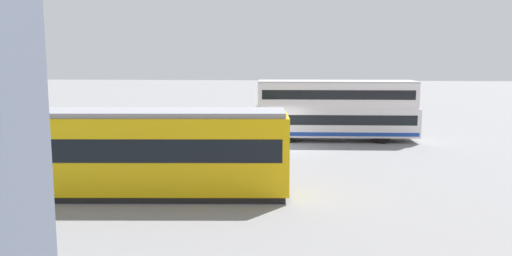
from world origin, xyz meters
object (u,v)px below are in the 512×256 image
(info_sign, at_px, (91,128))
(pedestrian_near_railing, at_px, (245,139))
(double_decker_bus, at_px, (336,110))
(tram_yellow, at_px, (116,152))

(info_sign, bearing_deg, pedestrian_near_railing, -173.00)
(double_decker_bus, height_order, tram_yellow, double_decker_bus)
(pedestrian_near_railing, bearing_deg, double_decker_bus, -131.72)
(tram_yellow, bearing_deg, pedestrian_near_railing, -119.00)
(tram_yellow, relative_size, pedestrian_near_railing, 7.72)
(tram_yellow, height_order, info_sign, tram_yellow)
(double_decker_bus, distance_m, tram_yellow, 17.25)
(double_decker_bus, height_order, pedestrian_near_railing, double_decker_bus)
(double_decker_bus, height_order, info_sign, double_decker_bus)
(double_decker_bus, bearing_deg, pedestrian_near_railing, 48.28)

